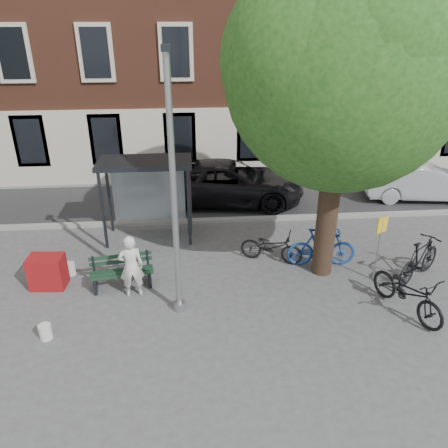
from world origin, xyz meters
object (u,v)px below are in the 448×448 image
bike_d (420,259)px  car_silver (421,181)px  bus_shelter (159,181)px  painter (131,266)px  bike_c (408,292)px  red_stand (47,272)px  bike_a (271,247)px  bench (122,273)px  bike_b (322,247)px  car_dark (229,182)px  notice_sign (380,236)px  lamppost (174,207)px

bike_d → car_silver: size_ratio=0.46×
bus_shelter → painter: size_ratio=1.66×
bike_c → red_stand: 9.20m
bike_a → painter: bearing=132.3°
bench → bike_d: size_ratio=0.84×
bike_b → bike_c: (1.46, -2.33, -0.02)m
car_dark → red_stand: (-5.34, -5.47, -0.34)m
notice_sign → bike_b: bearing=123.7°
bench → bike_c: 7.25m
bike_b → bike_c: 2.75m
painter → bike_d: size_ratio=0.84×
bike_b → car_silver: (5.31, 4.69, 0.14)m
bike_a → red_stand: size_ratio=2.04×
car_silver → red_stand: size_ratio=4.94×
bike_d → notice_sign: bearing=51.2°
painter → lamppost: bearing=139.0°
bike_b → red_stand: bike_b is taller
car_silver → notice_sign: bearing=150.7°
bus_shelter → bike_a: bearing=-30.6°
bike_a → notice_sign: bearing=-92.6°
lamppost → bike_b: bearing=24.3°
car_dark → bike_d: bearing=-134.4°
bus_shelter → car_silver: 10.32m
car_silver → painter: bearing=125.3°
bus_shelter → car_silver: bearing=13.6°
bike_b → car_dark: (-2.22, 4.98, 0.20)m
bike_a → bike_c: bike_c is taller
red_stand → bike_c: bearing=-11.6°
lamppost → painter: size_ratio=3.56×
bike_c → car_dark: bearing=95.4°
bench → bike_c: bearing=-22.6°
car_dark → lamppost: bearing=172.2°
car_silver → red_stand: (-12.86, -5.17, -0.28)m
bike_d → car_dark: car_dark is taller
bench → notice_sign: size_ratio=0.90×
bike_a → notice_sign: notice_sign is taller
painter → bike_b: 5.37m
lamppost → car_dark: lamppost is taller
bike_c → notice_sign: 1.67m
bus_shelter → car_dark: bearing=47.9°
lamppost → painter: bearing=147.6°
bench → notice_sign: 6.92m
bike_b → bike_c: bearing=-144.4°
bus_shelter → bike_c: 7.78m
lamppost → bike_d: size_ratio=2.99×
car_dark → painter: bearing=160.7°
bike_d → painter: bearing=54.9°
bench → bike_c: (7.05, -1.71, 0.18)m
lamppost → bus_shelter: 4.24m
lamppost → notice_sign: 5.58m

